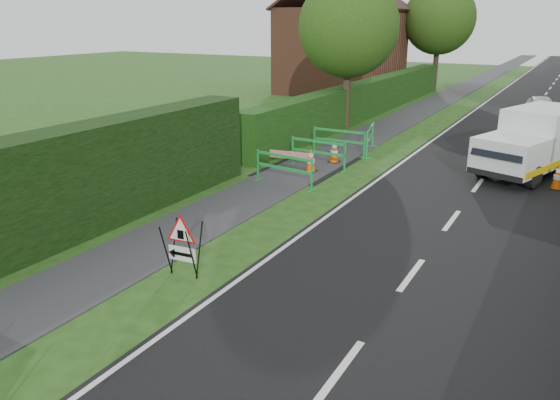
% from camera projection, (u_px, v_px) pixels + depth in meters
% --- Properties ---
extents(ground, '(120.00, 120.00, 0.00)m').
position_uv_depth(ground, '(161.00, 356.00, 8.19)').
color(ground, '#244313').
rests_on(ground, ground).
extents(road_surface, '(6.00, 90.00, 0.02)m').
position_uv_depth(road_surface, '(545.00, 96.00, 35.99)').
color(road_surface, black).
rests_on(road_surface, ground).
extents(footpath, '(2.00, 90.00, 0.02)m').
position_uv_depth(footpath, '(460.00, 90.00, 38.54)').
color(footpath, '#2D2D30').
rests_on(footpath, ground).
extents(hedge_west_far, '(1.00, 24.00, 1.80)m').
position_uv_depth(hedge_west_far, '(367.00, 115.00, 28.71)').
color(hedge_west_far, '#14380F').
rests_on(hedge_west_far, ground).
extents(house_west, '(7.50, 7.40, 7.88)m').
position_uv_depth(house_west, '(342.00, 49.00, 36.74)').
color(house_west, brown).
rests_on(house_west, ground).
extents(tree_nw, '(4.40, 4.40, 6.70)m').
position_uv_depth(tree_nw, '(349.00, 27.00, 23.80)').
color(tree_nw, '#2D2116').
rests_on(tree_nw, ground).
extents(tree_fw, '(4.80, 4.80, 7.24)m').
position_uv_depth(tree_fw, '(440.00, 19.00, 36.94)').
color(tree_fw, '#2D2116').
rests_on(tree_fw, ground).
extents(triangle_sign, '(0.81, 0.81, 1.09)m').
position_uv_depth(triangle_sign, '(180.00, 241.00, 10.48)').
color(triangle_sign, black).
rests_on(triangle_sign, ground).
extents(works_van, '(3.15, 4.90, 2.09)m').
position_uv_depth(works_van, '(535.00, 141.00, 17.46)').
color(works_van, silver).
rests_on(works_van, ground).
extents(traffic_cone_0, '(0.38, 0.38, 0.79)m').
position_uv_depth(traffic_cone_0, '(558.00, 177.00, 16.07)').
color(traffic_cone_0, black).
rests_on(traffic_cone_0, ground).
extents(traffic_cone_3, '(0.38, 0.38, 0.79)m').
position_uv_depth(traffic_cone_3, '(311.00, 160.00, 17.93)').
color(traffic_cone_3, black).
rests_on(traffic_cone_3, ground).
extents(traffic_cone_4, '(0.38, 0.38, 0.79)m').
position_uv_depth(traffic_cone_4, '(334.00, 152.00, 19.08)').
color(traffic_cone_4, black).
rests_on(traffic_cone_4, ground).
extents(ped_barrier_0, '(2.09, 0.61, 1.00)m').
position_uv_depth(ped_barrier_0, '(284.00, 166.00, 16.34)').
color(ped_barrier_0, '#1A9138').
rests_on(ped_barrier_0, ground).
extents(ped_barrier_1, '(2.08, 0.47, 1.00)m').
position_uv_depth(ped_barrier_1, '(318.00, 150.00, 18.30)').
color(ped_barrier_1, '#1A9138').
rests_on(ped_barrier_1, ground).
extents(ped_barrier_2, '(2.06, 0.37, 1.00)m').
position_uv_depth(ped_barrier_2, '(339.00, 139.00, 20.04)').
color(ped_barrier_2, '#1A9138').
rests_on(ped_barrier_2, ground).
extents(ped_barrier_3, '(0.84, 2.08, 1.00)m').
position_uv_depth(ped_barrier_3, '(370.00, 136.00, 20.50)').
color(ped_barrier_3, '#1A9138').
rests_on(ped_barrier_3, ground).
extents(redwhite_plank, '(1.49, 0.24, 0.25)m').
position_uv_depth(redwhite_plank, '(290.00, 168.00, 18.52)').
color(redwhite_plank, red).
rests_on(redwhite_plank, ground).
extents(hatchback_car, '(1.88, 3.37, 1.08)m').
position_uv_depth(hatchback_car, '(541.00, 107.00, 27.90)').
color(hatchback_car, white).
rests_on(hatchback_car, ground).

